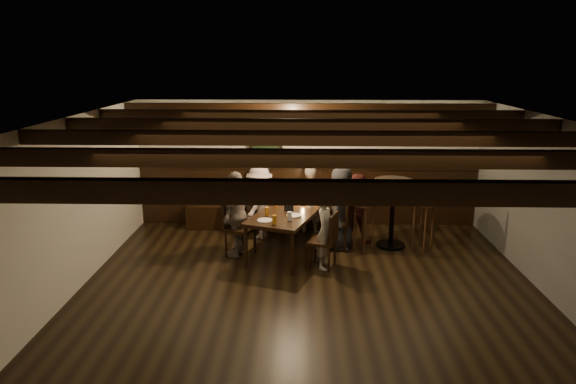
{
  "coord_description": "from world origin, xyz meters",
  "views": [
    {
      "loc": [
        -0.13,
        -6.16,
        3.17
      ],
      "look_at": [
        -0.33,
        1.3,
        1.2
      ],
      "focal_mm": 32.0,
      "sensor_mm": 36.0,
      "label": 1
    }
  ],
  "objects_px": {
    "chair_left_near": "(261,223)",
    "person_bench_right": "(356,207)",
    "person_left_near": "(260,202)",
    "person_right_near": "(341,208)",
    "bar_stool_left": "(364,225)",
    "bar_stool_right": "(423,225)",
    "chair_left_far": "(239,238)",
    "person_left_far": "(237,214)",
    "dining_table": "(290,213)",
    "chair_right_near": "(339,231)",
    "person_right_far": "(325,231)",
    "person_bench_centre": "(310,199)",
    "person_bench_left": "(262,195)",
    "chair_right_far": "(323,251)",
    "high_top_table": "(393,203)"
  },
  "relations": [
    {
      "from": "chair_left_far",
      "to": "dining_table",
      "type": "bearing_deg",
      "value": 122.0
    },
    {
      "from": "dining_table",
      "to": "person_bench_centre",
      "type": "distance_m",
      "value": 1.05
    },
    {
      "from": "dining_table",
      "to": "person_right_far",
      "type": "height_order",
      "value": "person_right_far"
    },
    {
      "from": "high_top_table",
      "to": "chair_right_far",
      "type": "bearing_deg",
      "value": -142.15
    },
    {
      "from": "chair_left_near",
      "to": "person_bench_left",
      "type": "xyz_separation_m",
      "value": [
        -0.02,
        0.48,
        0.38
      ]
    },
    {
      "from": "chair_right_near",
      "to": "bar_stool_right",
      "type": "xyz_separation_m",
      "value": [
        1.41,
        -0.07,
        0.15
      ]
    },
    {
      "from": "dining_table",
      "to": "chair_right_near",
      "type": "height_order",
      "value": "chair_right_near"
    },
    {
      "from": "high_top_table",
      "to": "person_left_far",
      "type": "bearing_deg",
      "value": -170.09
    },
    {
      "from": "person_right_far",
      "to": "high_top_table",
      "type": "bearing_deg",
      "value": -31.86
    },
    {
      "from": "chair_left_far",
      "to": "person_left_near",
      "type": "bearing_deg",
      "value": -178.11
    },
    {
      "from": "person_right_near",
      "to": "bar_stool_left",
      "type": "height_order",
      "value": "person_right_near"
    },
    {
      "from": "person_bench_left",
      "to": "person_right_near",
      "type": "xyz_separation_m",
      "value": [
        1.41,
        -0.97,
        0.05
      ]
    },
    {
      "from": "chair_left_far",
      "to": "person_right_far",
      "type": "height_order",
      "value": "person_right_far"
    },
    {
      "from": "chair_left_near",
      "to": "person_bench_right",
      "type": "relative_size",
      "value": 0.74
    },
    {
      "from": "dining_table",
      "to": "person_left_near",
      "type": "xyz_separation_m",
      "value": [
        -0.56,
        0.67,
        -0.01
      ]
    },
    {
      "from": "person_right_near",
      "to": "bar_stool_right",
      "type": "distance_m",
      "value": 1.41
    },
    {
      "from": "person_left_near",
      "to": "person_right_near",
      "type": "bearing_deg",
      "value": 90.0
    },
    {
      "from": "person_bench_centre",
      "to": "person_left_near",
      "type": "relative_size",
      "value": 0.96
    },
    {
      "from": "chair_left_far",
      "to": "person_bench_right",
      "type": "relative_size",
      "value": 0.78
    },
    {
      "from": "chair_right_near",
      "to": "person_bench_left",
      "type": "bearing_deg",
      "value": 74.48
    },
    {
      "from": "person_bench_left",
      "to": "person_right_far",
      "type": "distance_m",
      "value": 2.13
    },
    {
      "from": "chair_right_far",
      "to": "person_left_far",
      "type": "bearing_deg",
      "value": 90.0
    },
    {
      "from": "person_bench_right",
      "to": "person_left_near",
      "type": "relative_size",
      "value": 0.93
    },
    {
      "from": "chair_left_far",
      "to": "bar_stool_left",
      "type": "height_order",
      "value": "bar_stool_left"
    },
    {
      "from": "person_bench_right",
      "to": "bar_stool_left",
      "type": "relative_size",
      "value": 1.02
    },
    {
      "from": "chair_right_near",
      "to": "chair_right_far",
      "type": "xyz_separation_m",
      "value": [
        -0.3,
        -0.85,
        -0.03
      ]
    },
    {
      "from": "chair_left_far",
      "to": "person_bench_centre",
      "type": "relative_size",
      "value": 0.76
    },
    {
      "from": "person_left_far",
      "to": "chair_left_near",
      "type": "bearing_deg",
      "value": 178.03
    },
    {
      "from": "bar_stool_left",
      "to": "bar_stool_right",
      "type": "bearing_deg",
      "value": 14.67
    },
    {
      "from": "chair_right_near",
      "to": "person_right_near",
      "type": "relative_size",
      "value": 0.69
    },
    {
      "from": "chair_left_near",
      "to": "chair_right_near",
      "type": "distance_m",
      "value": 1.44
    },
    {
      "from": "person_bench_left",
      "to": "person_left_far",
      "type": "xyz_separation_m",
      "value": [
        -0.3,
        -1.32,
        0.05
      ]
    },
    {
      "from": "chair_left_near",
      "to": "person_right_far",
      "type": "distance_m",
      "value": 1.75
    },
    {
      "from": "chair_left_far",
      "to": "person_bench_centre",
      "type": "distance_m",
      "value": 1.7
    },
    {
      "from": "chair_left_near",
      "to": "person_right_far",
      "type": "relative_size",
      "value": 0.77
    },
    {
      "from": "chair_left_near",
      "to": "person_bench_left",
      "type": "distance_m",
      "value": 0.62
    },
    {
      "from": "person_bench_left",
      "to": "person_left_near",
      "type": "relative_size",
      "value": 1.0
    },
    {
      "from": "person_right_far",
      "to": "person_bench_right",
      "type": "bearing_deg",
      "value": -6.34
    },
    {
      "from": "high_top_table",
      "to": "person_left_near",
      "type": "bearing_deg",
      "value": 170.2
    },
    {
      "from": "high_top_table",
      "to": "bar_stool_left",
      "type": "relative_size",
      "value": 0.99
    },
    {
      "from": "person_bench_centre",
      "to": "bar_stool_right",
      "type": "height_order",
      "value": "person_bench_centre"
    },
    {
      "from": "person_left_far",
      "to": "person_bench_left",
      "type": "bearing_deg",
      "value": -173.66
    },
    {
      "from": "chair_right_far",
      "to": "bar_stool_left",
      "type": "relative_size",
      "value": 0.74
    },
    {
      "from": "person_right_far",
      "to": "bar_stool_right",
      "type": "xyz_separation_m",
      "value": [
        1.68,
        0.79,
        -0.14
      ]
    },
    {
      "from": "dining_table",
      "to": "bar_stool_left",
      "type": "distance_m",
      "value": 1.26
    },
    {
      "from": "person_bench_left",
      "to": "person_left_far",
      "type": "bearing_deg",
      "value": 96.34
    },
    {
      "from": "person_bench_centre",
      "to": "person_bench_right",
      "type": "bearing_deg",
      "value": 170.54
    },
    {
      "from": "person_bench_centre",
      "to": "bar_stool_right",
      "type": "distance_m",
      "value": 2.09
    },
    {
      "from": "dining_table",
      "to": "person_left_near",
      "type": "relative_size",
      "value": 1.61
    },
    {
      "from": "person_bench_centre",
      "to": "person_right_far",
      "type": "distance_m",
      "value": 1.68
    }
  ]
}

